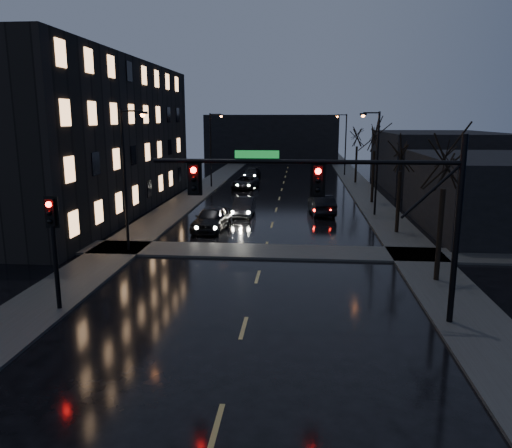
% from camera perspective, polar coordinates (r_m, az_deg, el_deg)
% --- Properties ---
extents(sidewalk_left, '(3.00, 140.00, 0.12)m').
position_cam_1_polar(sidewalk_left, '(45.81, -8.18, 2.54)').
color(sidewalk_left, '#2D2D2B').
rests_on(sidewalk_left, ground).
extents(sidewalk_right, '(3.00, 140.00, 0.12)m').
position_cam_1_polar(sidewalk_right, '(45.07, 13.38, 2.18)').
color(sidewalk_right, '#2D2D2B').
rests_on(sidewalk_right, ground).
extents(sidewalk_cross, '(40.00, 3.00, 0.12)m').
position_cam_1_polar(sidewalk_cross, '(28.53, 0.97, -3.14)').
color(sidewalk_cross, '#2D2D2B').
rests_on(sidewalk_cross, ground).
extents(apartment_block, '(12.00, 30.00, 12.00)m').
position_cam_1_polar(apartment_block, '(43.15, -20.52, 9.26)').
color(apartment_block, black).
rests_on(apartment_block, ground).
extents(commercial_right_near, '(10.00, 14.00, 5.00)m').
position_cam_1_polar(commercial_right_near, '(37.82, 26.06, 3.17)').
color(commercial_right_near, black).
rests_on(commercial_right_near, ground).
extents(commercial_right_far, '(12.00, 18.00, 6.00)m').
position_cam_1_polar(commercial_right_far, '(59.08, 19.98, 6.94)').
color(commercial_right_far, black).
rests_on(commercial_right_far, ground).
extents(far_block, '(22.00, 10.00, 8.00)m').
position_cam_1_polar(far_block, '(87.17, 1.87, 9.73)').
color(far_block, black).
rests_on(far_block, ground).
extents(signal_mast, '(11.11, 0.41, 7.00)m').
position_cam_1_polar(signal_mast, '(18.25, 10.97, 3.42)').
color(signal_mast, black).
rests_on(signal_mast, ground).
extents(signal_pole_left, '(0.35, 0.41, 4.53)m').
position_cam_1_polar(signal_pole_left, '(20.80, -22.14, -1.42)').
color(signal_pole_left, black).
rests_on(signal_pole_left, ground).
extents(tree_near, '(3.52, 3.52, 8.08)m').
position_cam_1_polar(tree_near, '(23.88, 20.93, 8.10)').
color(tree_near, black).
rests_on(tree_near, ground).
extents(tree_mid_a, '(3.30, 3.30, 7.58)m').
position_cam_1_polar(tree_mid_a, '(33.62, 16.32, 8.66)').
color(tree_mid_a, black).
rests_on(tree_mid_a, ground).
extents(tree_mid_b, '(3.74, 3.74, 8.59)m').
position_cam_1_polar(tree_mid_b, '(45.43, 13.48, 10.56)').
color(tree_mid_b, black).
rests_on(tree_mid_b, ground).
extents(tree_far, '(3.43, 3.43, 7.88)m').
position_cam_1_polar(tree_far, '(59.33, 11.52, 10.39)').
color(tree_far, black).
rests_on(tree_far, ground).
extents(streetlight_l_near, '(1.53, 0.28, 8.00)m').
position_cam_1_polar(streetlight_l_near, '(28.74, -14.42, 6.16)').
color(streetlight_l_near, black).
rests_on(streetlight_l_near, ground).
extents(streetlight_l_far, '(1.53, 0.28, 8.00)m').
position_cam_1_polar(streetlight_l_far, '(54.87, -4.99, 9.13)').
color(streetlight_l_far, black).
rests_on(streetlight_l_far, ground).
extents(streetlight_r_mid, '(1.53, 0.28, 8.00)m').
position_cam_1_polar(streetlight_r_mid, '(39.46, 13.40, 7.72)').
color(streetlight_r_mid, black).
rests_on(streetlight_r_mid, ground).
extents(streetlight_r_far, '(1.53, 0.28, 8.00)m').
position_cam_1_polar(streetlight_r_far, '(67.25, 10.03, 9.52)').
color(streetlight_r_far, black).
rests_on(streetlight_r_far, ground).
extents(oncoming_car_a, '(2.47, 4.99, 1.63)m').
position_cam_1_polar(oncoming_car_a, '(34.09, -5.08, 0.64)').
color(oncoming_car_a, black).
rests_on(oncoming_car_a, ground).
extents(oncoming_car_b, '(1.52, 4.29, 1.41)m').
position_cam_1_polar(oncoming_car_b, '(39.18, -1.41, 2.01)').
color(oncoming_car_b, black).
rests_on(oncoming_car_b, ground).
extents(oncoming_car_c, '(2.92, 5.21, 1.38)m').
position_cam_1_polar(oncoming_car_c, '(54.18, -1.23, 4.79)').
color(oncoming_car_c, black).
rests_on(oncoming_car_c, ground).
extents(oncoming_car_d, '(2.27, 4.90, 1.39)m').
position_cam_1_polar(oncoming_car_d, '(63.04, -0.53, 5.83)').
color(oncoming_car_d, black).
rests_on(oncoming_car_d, ground).
extents(lead_car, '(2.22, 4.93, 1.57)m').
position_cam_1_polar(lead_car, '(40.00, 7.49, 2.23)').
color(lead_car, black).
rests_on(lead_car, ground).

